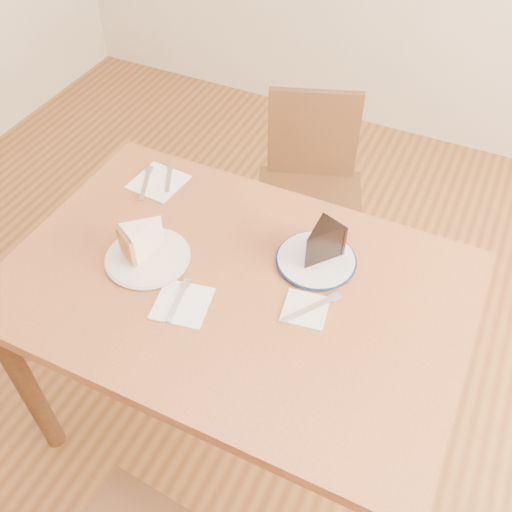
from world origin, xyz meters
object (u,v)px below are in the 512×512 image
object	(u,v)px
table	(235,306)
carrot_cake	(146,238)
plate_navy	(316,260)
plate_cream	(148,258)
chair_far	(309,192)
chocolate_cake	(319,246)

from	to	relation	value
table	carrot_cake	xyz separation A→B (m)	(-0.26, -0.01, 0.15)
table	plate_navy	distance (m)	0.25
plate_cream	plate_navy	size ratio (longest dim) A/B	1.06
carrot_cake	plate_navy	bearing A→B (deg)	50.22
table	chair_far	world-z (taller)	chair_far
carrot_cake	chocolate_cake	world-z (taller)	chocolate_cake
table	plate_navy	world-z (taller)	plate_navy
chair_far	plate_cream	distance (m)	0.86
plate_navy	carrot_cake	distance (m)	0.46
chocolate_cake	plate_navy	bearing A→B (deg)	60.57
table	chocolate_cake	size ratio (longest dim) A/B	11.09
plate_navy	carrot_cake	xyz separation A→B (m)	(-0.42, -0.17, 0.05)
chair_far	carrot_cake	bearing A→B (deg)	56.34
table	plate_cream	bearing A→B (deg)	-173.93
plate_cream	table	bearing A→B (deg)	6.07
table	plate_navy	bearing A→B (deg)	44.05
carrot_cake	chocolate_cake	xyz separation A→B (m)	(0.43, 0.17, 0.00)
chair_far	chocolate_cake	world-z (taller)	chocolate_cake
plate_navy	chair_far	bearing A→B (deg)	111.71
plate_cream	plate_navy	distance (m)	0.45
carrot_cake	chocolate_cake	bearing A→B (deg)	50.38
plate_cream	plate_navy	world-z (taller)	same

